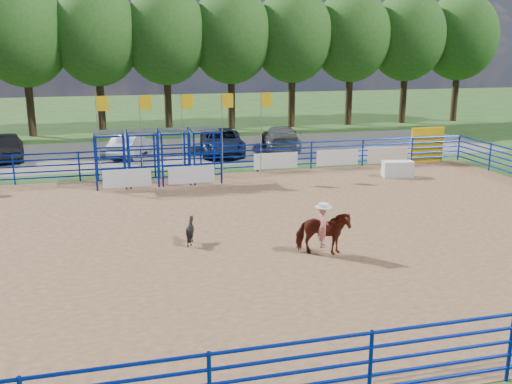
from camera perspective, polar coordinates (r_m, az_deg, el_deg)
ground at (r=20.14m, az=-1.03°, el=-4.39°), size 120.00×120.00×0.00m
arena_dirt at (r=20.13m, az=-1.03°, el=-4.36°), size 30.00×20.00×0.02m
gravel_strip at (r=36.40m, az=-7.22°, el=4.08°), size 40.00×10.00×0.01m
announcer_table at (r=29.77m, az=13.97°, el=2.25°), size 1.61×0.98×0.80m
horse_and_rider at (r=18.19m, az=6.71°, el=-3.75°), size 1.88×1.31×2.35m
calf at (r=19.36m, az=-6.58°, el=-3.84°), size 1.05×1.02×0.87m
car_a at (r=36.38m, az=-23.66°, el=4.19°), size 2.36×4.65×1.52m
car_b at (r=35.13m, az=-12.44°, el=4.60°), size 2.93×4.31×1.34m
car_c at (r=35.10m, az=-3.42°, el=5.05°), size 3.15×5.72×1.52m
car_d at (r=36.44m, az=2.50°, el=5.42°), size 3.02×5.56×1.53m
perimeter_fence at (r=19.91m, az=-1.04°, el=-2.34°), size 30.10×20.10×1.50m
chute_assembly at (r=27.99m, az=-9.03°, el=3.49°), size 19.32×2.41×4.20m
treeline at (r=44.77m, az=-9.06°, el=15.63°), size 56.40×6.40×11.24m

